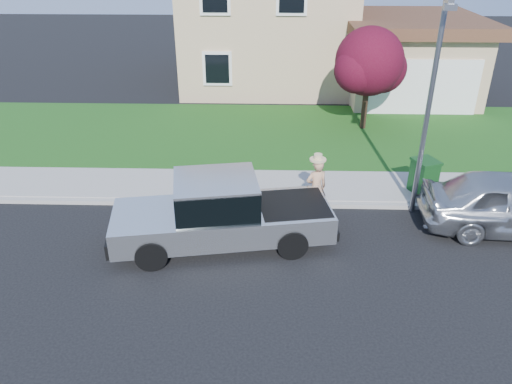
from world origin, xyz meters
TOP-DOWN VIEW (x-y plane):
  - ground at (0.00, 0.00)m, footprint 80.00×80.00m
  - curb at (1.00, 2.90)m, footprint 40.00×0.20m
  - sidewalk at (1.00, 4.00)m, footprint 40.00×2.00m
  - lawn at (1.00, 8.50)m, footprint 40.00×7.00m
  - house at (1.31, 16.38)m, footprint 14.00×11.30m
  - pickup_truck at (-0.99, 0.96)m, footprint 5.70×2.73m
  - woman at (1.45, 2.45)m, footprint 0.70×0.58m
  - ornamental_tree at (3.87, 9.20)m, footprint 2.83×2.55m
  - trash_bin at (4.68, 3.62)m, footprint 0.85×0.90m
  - street_lamp at (4.19, 2.69)m, footprint 0.30×0.74m

SIDE VIEW (x-z plane):
  - ground at x=0.00m, z-range 0.00..0.00m
  - lawn at x=1.00m, z-range 0.00..0.10m
  - curb at x=1.00m, z-range 0.00..0.12m
  - sidewalk at x=1.00m, z-range 0.00..0.15m
  - trash_bin at x=4.68m, z-range 0.16..1.18m
  - pickup_truck at x=-0.99m, z-range -0.06..1.74m
  - woman at x=1.45m, z-range -0.05..1.77m
  - ornamental_tree at x=3.87m, z-range 0.64..4.53m
  - house at x=1.31m, z-range -0.26..6.59m
  - street_lamp at x=4.19m, z-range 0.40..6.05m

